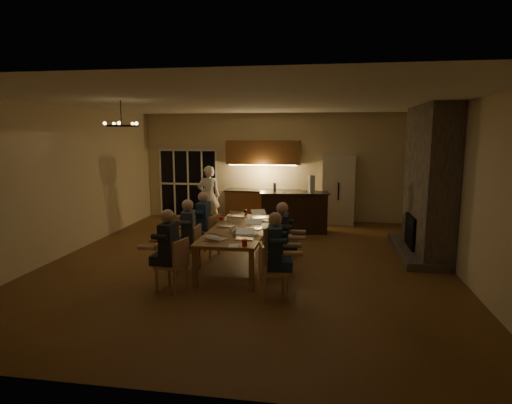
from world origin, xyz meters
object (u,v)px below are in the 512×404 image
at_px(chair_left_mid, 188,248).
at_px(laptop_a, 217,233).
at_px(mug_front, 232,231).
at_px(plate_left, 212,237).
at_px(laptop_e, 239,212).
at_px(mug_mid, 250,221).
at_px(laptop_f, 259,213).
at_px(person_left_far, 204,223).
at_px(mug_back, 229,218).
at_px(laptop_d, 253,223).
at_px(can_silver, 234,234).
at_px(plate_far, 266,221).
at_px(chair_left_far, 207,235).
at_px(person_right_mid, 282,239).
at_px(bar_island, 294,212).
at_px(person_right_near, 275,254).
at_px(laptop_b, 244,233).
at_px(plate_near, 251,234).
at_px(chair_right_near, 274,271).
at_px(bar_bottle, 275,187).
at_px(can_cola, 246,212).
at_px(redcup_near, 244,243).
at_px(laptop_c, 226,221).
at_px(person_left_near, 169,250).
at_px(bar_blender, 311,184).
at_px(dining_table, 240,246).
at_px(redcup_mid, 221,220).
at_px(person_left_mid, 188,235).
at_px(chair_right_far, 284,237).
at_px(chandelier, 122,126).
at_px(chair_right_mid, 278,251).

xyz_separation_m(chair_left_mid, laptop_a, (0.69, -0.41, 0.42)).
relative_size(mug_front, plate_left, 0.44).
xyz_separation_m(laptop_e, mug_mid, (0.35, -0.61, -0.06)).
bearing_deg(laptop_f, person_left_far, -178.79).
bearing_deg(laptop_f, mug_back, -174.09).
bearing_deg(laptop_a, laptop_d, -91.86).
xyz_separation_m(can_silver, plate_far, (0.37, 1.52, -0.05)).
xyz_separation_m(chair_left_far, person_left_far, (-0.08, 0.01, 0.24)).
bearing_deg(mug_front, person_right_mid, -2.48).
distance_m(bar_island, person_right_mid, 3.56).
distance_m(person_right_near, laptop_b, 0.93).
bearing_deg(mug_back, plate_near, -60.72).
distance_m(person_left_far, plate_near, 1.66).
xyz_separation_m(chair_right_near, bar_bottle, (-0.54, 4.62, 0.76)).
relative_size(person_right_near, can_cola, 11.50).
height_order(laptop_d, plate_left, laptop_d).
bearing_deg(can_cola, redcup_near, -79.84).
distance_m(laptop_c, bar_bottle, 2.99).
xyz_separation_m(person_right_near, laptop_e, (-1.12, 2.67, 0.17)).
height_order(laptop_f, plate_near, laptop_f).
bearing_deg(person_left_near, laptop_c, 160.10).
distance_m(person_left_far, laptop_c, 0.81).
bearing_deg(chair_left_mid, bar_bottle, 159.37).
bearing_deg(laptop_e, bar_blender, -119.17).
height_order(plate_far, bar_bottle, bar_bottle).
height_order(person_left_near, plate_near, person_left_near).
xyz_separation_m(mug_back, bar_blender, (1.69, 2.43, 0.50)).
distance_m(person_left_far, laptop_b, 1.87).
bearing_deg(person_left_far, dining_table, 57.62).
xyz_separation_m(redcup_mid, plate_far, (0.91, 0.29, -0.05)).
relative_size(laptop_a, plate_left, 1.40).
bearing_deg(redcup_near, bar_blender, 78.07).
height_order(person_left_mid, mug_front, person_left_mid).
relative_size(person_right_mid, laptop_a, 4.31).
xyz_separation_m(redcup_near, plate_left, (-0.70, 0.51, -0.05)).
height_order(chair_left_mid, redcup_mid, chair_left_mid).
relative_size(chair_right_near, person_left_mid, 0.64).
relative_size(chair_right_far, person_right_near, 0.64).
bearing_deg(redcup_mid, mug_mid, 4.22).
bearing_deg(person_left_near, chandelier, -123.19).
bearing_deg(plate_near, chair_right_far, 66.00).
distance_m(laptop_d, mug_front, 0.57).
bearing_deg(redcup_mid, laptop_e, 69.04).
xyz_separation_m(person_left_near, plate_near, (1.22, 1.03, 0.07)).
relative_size(laptop_b, can_silver, 2.67).
relative_size(person_right_mid, plate_near, 5.20).
relative_size(person_left_near, person_left_mid, 1.00).
height_order(bar_island, mug_mid, bar_island).
bearing_deg(chair_right_near, bar_island, -15.03).
xyz_separation_m(chair_right_mid, mug_front, (-0.88, -0.04, 0.36)).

